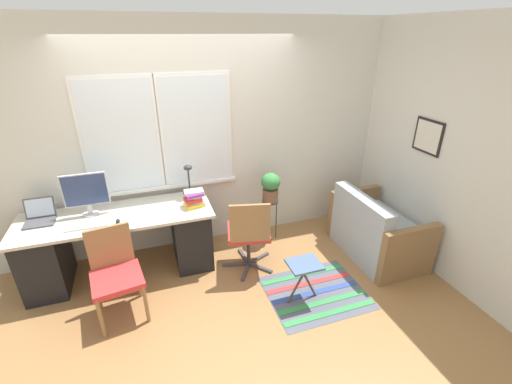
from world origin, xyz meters
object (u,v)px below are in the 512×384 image
desk_chair_wooden (115,272)px  office_chair_swivel (249,233)px  book_stack (194,199)px  desk_lamp (189,176)px  potted_plant (271,186)px  plant_stand (270,206)px  keyboard (87,226)px  couch_loveseat (375,233)px  monitor (86,193)px  folding_stool (304,268)px  mouse (118,221)px  laptop (40,217)px

desk_chair_wooden → office_chair_swivel: (1.39, 0.22, 0.02)m
book_stack → office_chair_swivel: book_stack is taller
desk_lamp → potted_plant: bearing=-3.8°
plant_stand → potted_plant: (-0.00, -0.00, 0.29)m
keyboard → office_chair_swivel: bearing=-8.4°
desk_chair_wooden → desk_lamp: bearing=34.8°
office_chair_swivel → potted_plant: (0.45, 0.52, 0.28)m
couch_loveseat → plant_stand: couch_loveseat is taller
monitor → couch_loveseat: 3.32m
couch_loveseat → potted_plant: 1.40m
couch_loveseat → desk_lamp: bearing=69.5°
plant_stand → folding_stool: plant_stand is taller
desk_chair_wooden → couch_loveseat: desk_chair_wooden is taller
book_stack → couch_loveseat: bearing=-14.5°
book_stack → couch_loveseat: book_stack is taller
mouse → plant_stand: (1.79, 0.29, -0.28)m
laptop → office_chair_swivel: 2.17m
laptop → desk_lamp: desk_lamp is taller
desk_chair_wooden → couch_loveseat: size_ratio=0.76×
desk_lamp → book_stack: size_ratio=1.75×
keyboard → potted_plant: size_ratio=1.09×
monitor → laptop: bearing=179.3°
desk_lamp → desk_chair_wooden: (-0.86, -0.81, -0.54)m
keyboard → plant_stand: keyboard is taller
potted_plant → desk_lamp: bearing=176.2°
laptop → couch_loveseat: bearing=-11.0°
office_chair_swivel → folding_stool: size_ratio=2.01×
monitor → folding_stool: monitor is taller
desk_lamp → potted_plant: 1.02m
desk_lamp → couch_loveseat: 2.35m
book_stack → couch_loveseat: size_ratio=0.20×
laptop → desk_lamp: 1.57m
desk_chair_wooden → potted_plant: size_ratio=2.40×
monitor → plant_stand: bearing=0.3°
desk_lamp → office_chair_swivel: (0.54, -0.59, -0.52)m
laptop → office_chair_swivel: laptop is taller
keyboard → office_chair_swivel: 1.67m
monitor → couch_loveseat: bearing=-12.6°
desk_lamp → plant_stand: size_ratio=0.70×
keyboard → desk_lamp: 1.18m
book_stack → plant_stand: 1.06m
monitor → desk_lamp: monitor is taller
desk_lamp → monitor: bearing=-175.9°
couch_loveseat → plant_stand: bearing=57.0°
couch_loveseat → desk_chair_wooden: bearing=90.6°
mouse → plant_stand: 1.83m
plant_stand → desk_lamp: bearing=176.2°
mouse → office_chair_swivel: office_chair_swivel is taller
monitor → book_stack: (1.08, -0.17, -0.17)m
desk_chair_wooden → couch_loveseat: 2.95m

